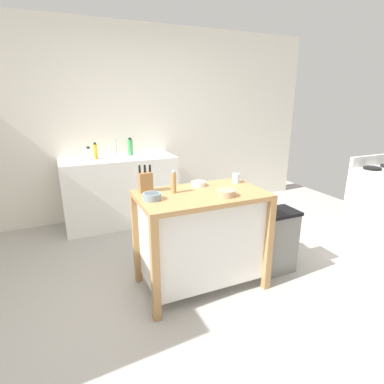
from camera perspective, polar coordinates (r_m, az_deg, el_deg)
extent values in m
plane|color=#ADA8A0|center=(2.78, 1.64, -19.24)|extent=(6.64, 6.64, 0.00)
cube|color=silver|center=(4.43, -11.31, 12.39)|extent=(5.64, 0.10, 2.60)
cube|color=#AD7F4C|center=(2.56, 1.80, -0.57)|extent=(1.08, 0.64, 0.04)
cube|color=white|center=(2.71, 1.72, -8.53)|extent=(0.98, 0.54, 0.75)
cube|color=#AD7F4C|center=(2.33, -6.92, -14.62)|extent=(0.06, 0.06, 0.85)
cube|color=#AD7F4C|center=(2.76, 14.18, -9.75)|extent=(0.06, 0.06, 0.85)
cube|color=#AD7F4C|center=(2.83, -10.41, -8.79)|extent=(0.06, 0.06, 0.85)
cube|color=#AD7F4C|center=(3.18, 7.85, -5.58)|extent=(0.06, 0.06, 0.85)
cube|color=#9E7042|center=(2.59, -8.76, 1.86)|extent=(0.11, 0.09, 0.17)
cylinder|color=black|center=(2.55, -9.83, 4.28)|extent=(0.02, 0.02, 0.06)
cylinder|color=black|center=(2.56, -8.88, 4.37)|extent=(0.02, 0.02, 0.06)
cylinder|color=black|center=(2.57, -7.93, 4.44)|extent=(0.02, 0.02, 0.06)
cylinder|color=tan|center=(2.48, 6.44, -0.17)|extent=(0.15, 0.15, 0.05)
cylinder|color=brown|center=(2.47, 6.46, 0.35)|extent=(0.13, 0.13, 0.01)
cylinder|color=gray|center=(2.39, -7.56, -0.84)|extent=(0.15, 0.15, 0.05)
cylinder|color=#49555B|center=(2.38, -7.58, -0.29)|extent=(0.12, 0.12, 0.01)
cylinder|color=silver|center=(2.75, 1.22, 1.58)|extent=(0.13, 0.13, 0.04)
cylinder|color=gray|center=(2.75, 1.23, 1.93)|extent=(0.11, 0.11, 0.01)
cylinder|color=silver|center=(2.88, 8.30, 2.59)|extent=(0.07, 0.07, 0.09)
cylinder|color=#AD7F4C|center=(2.53, -3.47, 1.64)|extent=(0.04, 0.04, 0.17)
sphere|color=#99999E|center=(2.51, -3.51, 3.74)|extent=(0.03, 0.03, 0.03)
cube|color=slate|center=(3.12, 15.53, -9.10)|extent=(0.34, 0.26, 0.60)
cube|color=black|center=(2.99, 16.01, -3.68)|extent=(0.36, 0.28, 0.03)
cube|color=white|center=(4.19, -13.27, 0.20)|extent=(1.46, 0.60, 0.91)
cube|color=silver|center=(4.07, -13.64, 6.04)|extent=(0.44, 0.36, 0.03)
cylinder|color=#B7BCC1|center=(4.20, -14.17, 8.08)|extent=(0.02, 0.02, 0.22)
cylinder|color=yellow|center=(4.10, -17.70, 7.29)|extent=(0.05, 0.05, 0.18)
cylinder|color=black|center=(4.09, -17.83, 8.69)|extent=(0.03, 0.03, 0.02)
cylinder|color=white|center=(4.03, -18.86, 6.75)|extent=(0.07, 0.07, 0.14)
cylinder|color=black|center=(4.02, -18.98, 7.93)|extent=(0.04, 0.04, 0.02)
cylinder|color=green|center=(4.21, -11.53, 8.21)|extent=(0.07, 0.07, 0.21)
cylinder|color=black|center=(4.19, -11.63, 9.81)|extent=(0.04, 0.04, 0.02)
cube|color=silver|center=(4.03, 30.50, 5.12)|extent=(0.60, 0.04, 0.12)
cylinder|color=black|center=(3.84, 30.80, 3.86)|extent=(0.18, 0.18, 0.02)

